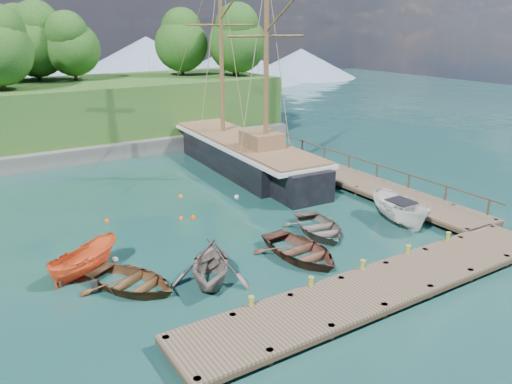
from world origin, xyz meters
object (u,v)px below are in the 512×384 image
(rowboat_0, at_px, (132,288))
(rowboat_1, at_px, (211,283))
(cabin_boat_white, at_px, (399,224))
(rowboat_2, at_px, (300,257))
(schooner, at_px, (243,156))
(rowboat_3, at_px, (319,233))
(motorboat_orange, at_px, (86,274))

(rowboat_0, bearing_deg, rowboat_1, -53.34)
(rowboat_1, relative_size, cabin_boat_white, 0.86)
(rowboat_0, xyz_separation_m, rowboat_2, (8.28, -1.51, 0.00))
(rowboat_0, height_order, rowboat_1, rowboat_1)
(cabin_boat_white, height_order, schooner, schooner)
(rowboat_3, height_order, motorboat_orange, motorboat_orange)
(rowboat_3, bearing_deg, rowboat_2, -130.72)
(rowboat_3, xyz_separation_m, cabin_boat_white, (4.94, -1.44, 0.00))
(motorboat_orange, relative_size, schooner, 0.15)
(motorboat_orange, xyz_separation_m, cabin_boat_white, (17.41, -3.55, 0.00))
(rowboat_2, bearing_deg, rowboat_0, 166.98)
(rowboat_3, height_order, schooner, schooner)
(rowboat_1, relative_size, rowboat_3, 0.91)
(rowboat_1, bearing_deg, rowboat_0, -171.96)
(rowboat_1, xyz_separation_m, motorboat_orange, (-4.67, 3.94, 0.00))
(rowboat_2, bearing_deg, rowboat_1, 176.38)
(rowboat_0, relative_size, schooner, 0.17)
(schooner, bearing_deg, rowboat_3, -99.58)
(rowboat_3, bearing_deg, motorboat_orange, -175.02)
(schooner, bearing_deg, motorboat_orange, -140.35)
(rowboat_1, distance_m, rowboat_2, 5.03)
(rowboat_0, relative_size, motorboat_orange, 1.15)
(rowboat_2, height_order, schooner, schooner)
(rowboat_1, relative_size, rowboat_2, 0.84)
(rowboat_2, height_order, rowboat_3, rowboat_2)
(rowboat_1, bearing_deg, schooner, 86.53)
(rowboat_2, xyz_separation_m, motorboat_orange, (-9.70, 4.03, 0.00))
(rowboat_3, distance_m, cabin_boat_white, 5.15)
(motorboat_orange, height_order, schooner, schooner)
(motorboat_orange, bearing_deg, rowboat_0, -179.03)
(rowboat_0, height_order, rowboat_2, rowboat_2)
(rowboat_1, height_order, cabin_boat_white, rowboat_1)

